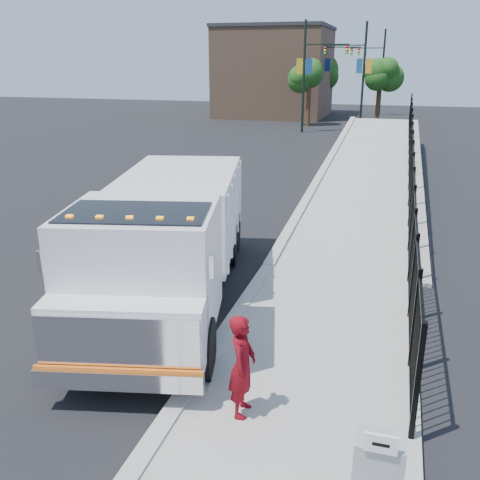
# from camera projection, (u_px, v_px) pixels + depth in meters

# --- Properties ---
(ground) EXTENTS (120.00, 120.00, 0.00)m
(ground) POSITION_uv_depth(u_px,v_px,m) (221.00, 343.00, 10.52)
(ground) COLOR black
(ground) RESTS_ON ground
(sidewalk) EXTENTS (3.55, 12.00, 0.12)m
(sidewalk) POSITION_uv_depth(u_px,v_px,m) (299.00, 420.00, 8.17)
(sidewalk) COLOR #9E998E
(sidewalk) RESTS_ON ground
(curb) EXTENTS (0.30, 12.00, 0.16)m
(curb) POSITION_uv_depth(u_px,v_px,m) (182.00, 398.00, 8.67)
(curb) COLOR #ADAAA3
(curb) RESTS_ON ground
(ramp) EXTENTS (3.95, 24.06, 3.19)m
(ramp) POSITION_uv_depth(u_px,v_px,m) (375.00, 181.00, 24.49)
(ramp) COLOR #9E998E
(ramp) RESTS_ON ground
(iron_fence) EXTENTS (0.10, 28.00, 1.80)m
(iron_fence) POSITION_uv_depth(u_px,v_px,m) (410.00, 182.00, 20.18)
(iron_fence) COLOR black
(iron_fence) RESTS_ON ground
(truck) EXTENTS (4.43, 8.79, 2.88)m
(truck) POSITION_uv_depth(u_px,v_px,m) (167.00, 236.00, 11.70)
(truck) COLOR black
(truck) RESTS_ON ground
(worker) EXTENTS (0.43, 0.62, 1.64)m
(worker) POSITION_uv_depth(u_px,v_px,m) (242.00, 366.00, 8.00)
(worker) COLOR maroon
(worker) RESTS_ON sidewalk
(arrow_sign) EXTENTS (0.35, 0.04, 0.22)m
(arrow_sign) POSITION_uv_depth(u_px,v_px,m) (381.00, 444.00, 5.59)
(arrow_sign) COLOR white
(arrow_sign) RESTS_ON utility_cabinet
(light_pole_0) EXTENTS (3.77, 0.22, 8.00)m
(light_pole_0) POSITION_uv_depth(u_px,v_px,m) (308.00, 72.00, 39.33)
(light_pole_0) COLOR black
(light_pole_0) RESTS_ON ground
(light_pole_1) EXTENTS (3.78, 0.22, 8.00)m
(light_pole_1) POSITION_uv_depth(u_px,v_px,m) (360.00, 72.00, 41.24)
(light_pole_1) COLOR black
(light_pole_1) RESTS_ON ground
(light_pole_2) EXTENTS (3.77, 0.22, 8.00)m
(light_pole_2) POSITION_uv_depth(u_px,v_px,m) (327.00, 70.00, 48.46)
(light_pole_2) COLOR black
(light_pole_2) RESTS_ON ground
(light_pole_3) EXTENTS (3.78, 0.22, 8.00)m
(light_pole_3) POSITION_uv_depth(u_px,v_px,m) (379.00, 69.00, 51.55)
(light_pole_3) COLOR black
(light_pole_3) RESTS_ON ground
(tree_0) EXTENTS (2.31, 2.31, 5.15)m
(tree_0) POSITION_uv_depth(u_px,v_px,m) (309.00, 77.00, 43.25)
(tree_0) COLOR #382314
(tree_0) RESTS_ON ground
(tree_1) EXTENTS (2.12, 2.12, 5.06)m
(tree_1) POSITION_uv_depth(u_px,v_px,m) (380.00, 77.00, 44.29)
(tree_1) COLOR #382314
(tree_1) RESTS_ON ground
(tree_2) EXTENTS (3.27, 3.27, 5.63)m
(tree_2) POSITION_uv_depth(u_px,v_px,m) (322.00, 73.00, 54.64)
(tree_2) COLOR #382314
(tree_2) RESTS_ON ground
(building) EXTENTS (10.00, 10.00, 8.00)m
(building) POSITION_uv_depth(u_px,v_px,m) (275.00, 73.00, 51.61)
(building) COLOR #8C664C
(building) RESTS_ON ground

